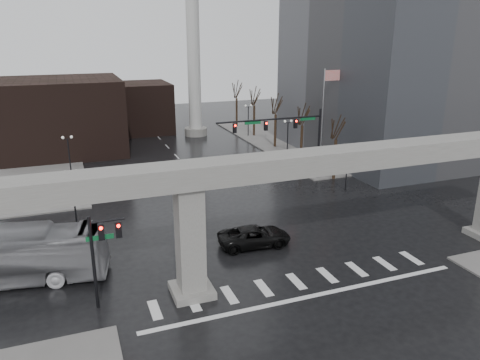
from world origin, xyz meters
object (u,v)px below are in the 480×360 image
at_px(signal_mast_arm, 289,131).
at_px(city_bus, 2,257).
at_px(far_car, 146,172).
at_px(pickup_truck, 255,236).

bearing_deg(signal_mast_arm, city_bus, -154.72).
bearing_deg(far_car, pickup_truck, -77.16).
distance_m(pickup_truck, far_car, 21.33).
height_order(city_bus, far_car, city_bus).
xyz_separation_m(city_bus, far_car, (12.87, 19.98, -1.22)).
bearing_deg(signal_mast_arm, pickup_truck, -124.88).
xyz_separation_m(pickup_truck, city_bus, (-17.83, 0.76, 1.09)).
xyz_separation_m(signal_mast_arm, far_car, (-14.50, 7.05, -5.16)).
height_order(pickup_truck, far_car, pickup_truck).
height_order(signal_mast_arm, far_car, signal_mast_arm).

